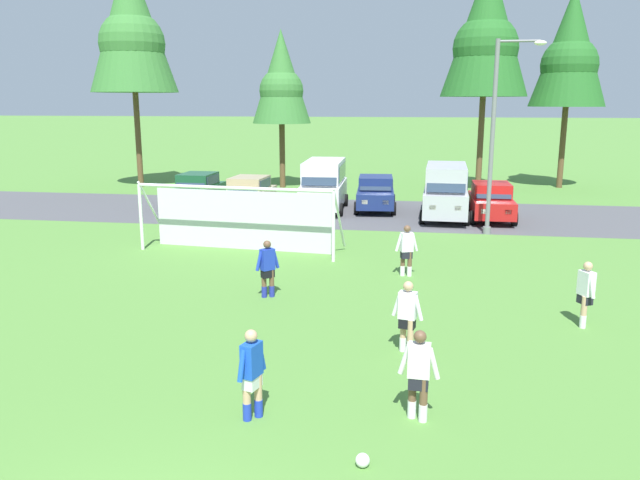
{
  "coord_description": "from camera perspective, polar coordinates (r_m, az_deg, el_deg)",
  "views": [
    {
      "loc": [
        3.25,
        -5.41,
        5.43
      ],
      "look_at": [
        0.67,
        11.04,
        1.7
      ],
      "focal_mm": 34.93,
      "sensor_mm": 36.0,
      "label": 1
    }
  ],
  "objects": [
    {
      "name": "ground_plane",
      "position": [
        21.37,
        -0.13,
        -2.1
      ],
      "size": [
        400.0,
        400.0,
        0.0
      ],
      "primitive_type": "plane",
      "color": "#518438"
    },
    {
      "name": "parking_lot_strip",
      "position": [
        30.95,
        2.75,
        2.51
      ],
      "size": [
        52.0,
        8.4,
        0.01
      ],
      "primitive_type": "cube",
      "color": "#4C4C51",
      "rests_on": "ground"
    },
    {
      "name": "soccer_ball",
      "position": [
        10.02,
        3.93,
        -19.49
      ],
      "size": [
        0.22,
        0.22,
        0.22
      ],
      "color": "white",
      "rests_on": "ground"
    },
    {
      "name": "soccer_goal",
      "position": [
        23.06,
        -7.22,
        2.18
      ],
      "size": [
        7.56,
        2.63,
        2.57
      ],
      "color": "white",
      "rests_on": "ground"
    },
    {
      "name": "player_striker_near",
      "position": [
        11.06,
        9.02,
        -12.15
      ],
      "size": [
        0.73,
        0.26,
        1.64
      ],
      "color": "brown",
      "rests_on": "ground"
    },
    {
      "name": "player_midfield_center",
      "position": [
        11.03,
        -6.25,
        -12.15
      ],
      "size": [
        0.38,
        0.7,
        1.64
      ],
      "color": "tan",
      "rests_on": "ground"
    },
    {
      "name": "player_defender_far",
      "position": [
        17.54,
        -4.82,
        -2.65
      ],
      "size": [
        0.63,
        0.54,
        1.64
      ],
      "color": "brown",
      "rests_on": "ground"
    },
    {
      "name": "player_winger_left",
      "position": [
        13.78,
        8.0,
        -7.03
      ],
      "size": [
        0.71,
        0.35,
        1.64
      ],
      "color": "tan",
      "rests_on": "ground"
    },
    {
      "name": "player_winger_right",
      "position": [
        19.78,
        7.93,
        -0.97
      ],
      "size": [
        0.74,
        0.36,
        1.64
      ],
      "color": "brown",
      "rests_on": "ground"
    },
    {
      "name": "player_trailing_back",
      "position": [
        16.56,
        23.13,
        -4.58
      ],
      "size": [
        0.38,
        0.73,
        1.64
      ],
      "color": "tan",
      "rests_on": "ground"
    },
    {
      "name": "parked_car_slot_far_left",
      "position": [
        33.48,
        -11.16,
        4.56
      ],
      "size": [
        2.1,
        4.23,
        1.72
      ],
      "color": "#194C2D",
      "rests_on": "ground"
    },
    {
      "name": "parked_car_slot_left",
      "position": [
        31.51,
        -6.54,
        4.23
      ],
      "size": [
        2.19,
        4.28,
        1.72
      ],
      "color": "tan",
      "rests_on": "ground"
    },
    {
      "name": "parked_car_slot_center_left",
      "position": [
        31.45,
        0.37,
        5.15
      ],
      "size": [
        2.32,
        4.86,
        2.52
      ],
      "color": "silver",
      "rests_on": "ground"
    },
    {
      "name": "parked_car_slot_center",
      "position": [
        31.66,
        5.11,
        4.3
      ],
      "size": [
        2.23,
        4.3,
        1.72
      ],
      "color": "navy",
      "rests_on": "ground"
    },
    {
      "name": "parked_car_slot_center_right",
      "position": [
        29.78,
        11.44,
        4.48
      ],
      "size": [
        2.34,
        4.87,
        2.52
      ],
      "color": "#B2B2BC",
      "rests_on": "ground"
    },
    {
      "name": "parked_car_slot_right",
      "position": [
        30.03,
        15.4,
        3.44
      ],
      "size": [
        2.04,
        4.2,
        1.72
      ],
      "color": "red",
      "rests_on": "ground"
    },
    {
      "name": "tree_left_edge",
      "position": [
        42.02,
        -16.91,
        18.14
      ],
      "size": [
        5.37,
        5.37,
        14.31
      ],
      "color": "brown",
      "rests_on": "ground"
    },
    {
      "name": "tree_mid_left",
      "position": [
        39.93,
        -3.57,
        14.42
      ],
      "size": [
        3.66,
        3.66,
        9.75
      ],
      "color": "brown",
      "rests_on": "ground"
    },
    {
      "name": "tree_center_back",
      "position": [
        39.74,
        15.01,
        17.94
      ],
      "size": [
        5.12,
        5.12,
        13.65
      ],
      "color": "brown",
      "rests_on": "ground"
    },
    {
      "name": "tree_mid_right",
      "position": [
        42.67,
        21.96,
        15.74
      ],
      "size": [
        4.58,
        4.58,
        12.22
      ],
      "color": "brown",
      "rests_on": "ground"
    },
    {
      "name": "street_lamp",
      "position": [
        26.45,
        15.88,
        9.15
      ],
      "size": [
        2.0,
        0.32,
        7.81
      ],
      "color": "slate",
      "rests_on": "ground"
    }
  ]
}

